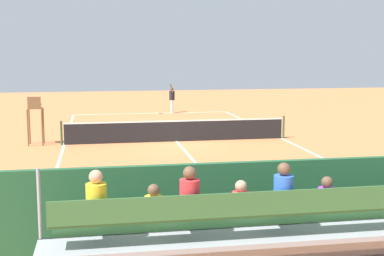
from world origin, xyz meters
name	(u,v)px	position (x,y,z in m)	size (l,w,h in m)	color
ground_plane	(177,141)	(0.00, 0.00, 0.00)	(60.00, 60.00, 0.00)	#D17542
court_line_markings	(176,141)	(0.00, -0.04, 0.00)	(10.10, 22.20, 0.01)	white
tennis_net	(176,131)	(0.00, 0.00, 0.50)	(10.30, 0.10, 1.07)	black
backdrop_wall	(280,209)	(0.00, 14.00, 1.00)	(18.00, 0.16, 2.00)	#235633
bleacher_stand	(302,233)	(0.07, 15.37, 0.97)	(9.06, 2.40, 2.48)	#9EA0A5
umpire_chair	(35,115)	(6.20, -0.18, 1.31)	(0.67, 0.67, 2.14)	brown
equipment_bag	(312,235)	(-0.96, 13.40, 0.18)	(0.90, 0.36, 0.36)	#B22D2D
tennis_player	(172,98)	(-1.34, -10.92, 1.02)	(0.44, 0.56, 1.93)	white
tennis_racket	(157,113)	(-0.37, -10.83, 0.01)	(0.59, 0.39, 0.03)	black
tennis_ball_near	(141,115)	(0.79, -10.10, 0.03)	(0.07, 0.07, 0.07)	#CCDB33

